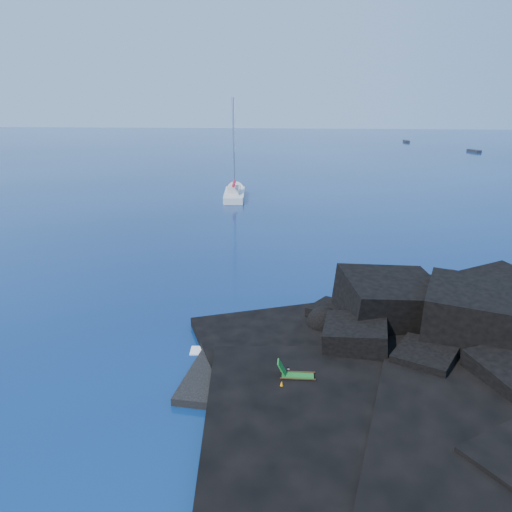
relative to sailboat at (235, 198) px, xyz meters
The scene contains 11 objects.
ground 43.44m from the sailboat, 85.57° to the right, with size 400.00×400.00×0.00m, color #030F34.
headland 43.50m from the sailboat, 67.91° to the right, with size 24.00×24.00×3.60m, color black, non-canonical shape.
beach 43.52m from the sailboat, 79.60° to the right, with size 8.50×6.00×0.70m, color black.
surf_foam 39.21m from the sailboat, 77.69° to the right, with size 10.00×8.00×0.06m, color white, non-canonical shape.
sailboat is the anchor object (origin of this frame).
deck_chair 44.44m from the sailboat, 78.93° to the right, with size 1.58×0.69×1.09m, color #176A21, non-canonical shape.
towel 43.63m from the sailboat, 79.93° to the right, with size 1.88×0.89×0.05m, color white.
sunbather 43.63m from the sailboat, 79.93° to the right, with size 1.79×0.47×0.26m, color tan, non-canonical shape.
marker_cone 45.08m from the sailboat, 79.95° to the right, with size 0.32×0.32×0.49m, color orange.
distant_boat_a 97.79m from the sailboat, 66.56° to the left, with size 1.27×4.09×0.55m, color black.
distant_boat_b 79.76m from the sailboat, 51.62° to the left, with size 1.28×4.10×0.55m, color black.
Camera 1 is at (5.08, -19.50, 12.20)m, focal length 35.00 mm.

